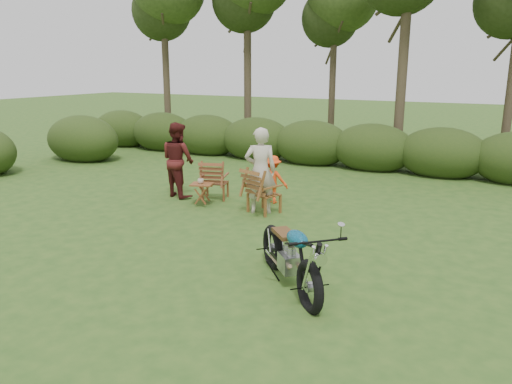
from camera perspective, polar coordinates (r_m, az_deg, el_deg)
The scene contains 10 objects.
ground at distance 7.71m, azimuth -4.95°, elevation -9.25°, with size 80.00×80.00×0.00m, color #274B19.
tree_line at distance 16.03m, azimuth 16.41°, elevation 16.33°, with size 22.52×11.62×8.14m.
motorcycle at distance 7.33m, azimuth 3.81°, elevation -10.53°, with size 2.09×0.80×1.20m, color #0D7DA9, non-canonical shape.
lawn_chair_right at distance 10.74m, azimuth 0.92°, elevation -2.35°, with size 0.67×0.67×0.98m, color brown, non-canonical shape.
lawn_chair_left at distance 11.90m, azimuth -4.65°, elevation -0.75°, with size 0.64×0.64×0.93m, color brown, non-canonical shape.
side_table at distance 11.28m, azimuth -6.17°, elevation -0.29°, with size 0.49×0.41×0.51m, color brown, non-canonical shape.
cup at distance 11.22m, azimuth -6.35°, elevation 1.25°, with size 0.14×0.14×0.11m, color beige.
adult_a at distance 10.74m, azimuth 0.50°, elevation -2.35°, with size 0.67×0.44×1.84m, color beige.
adult_b at distance 12.23m, azimuth -8.75°, elevation -0.45°, with size 0.87×0.68×1.79m, color #4C1615.
child at distance 11.51m, azimuth 1.87°, elevation -1.23°, with size 0.71×0.41×1.10m, color #F54717.
Camera 1 is at (3.88, -5.92, 3.06)m, focal length 35.00 mm.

